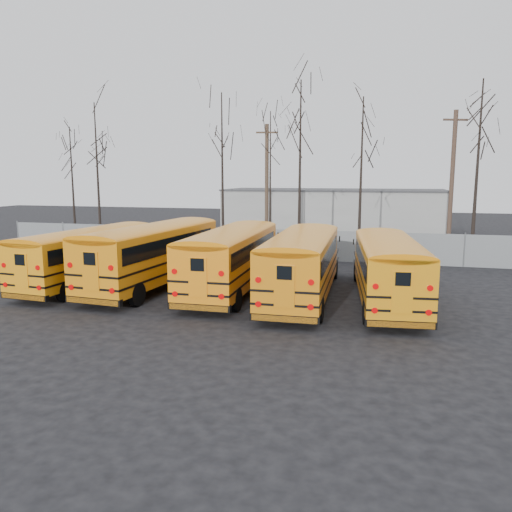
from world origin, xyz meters
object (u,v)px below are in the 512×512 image
(bus_c, at_px, (233,254))
(bus_d, at_px, (303,260))
(bus_b, at_px, (155,250))
(utility_pole_right, at_px, (452,181))
(bus_a, at_px, (91,251))
(bus_e, at_px, (388,264))
(utility_pole_left, at_px, (267,185))

(bus_c, relative_size, bus_d, 1.00)
(bus_b, xyz_separation_m, utility_pole_right, (15.46, 15.27, 3.26))
(bus_a, xyz_separation_m, bus_c, (7.40, 0.43, 0.10))
(bus_c, relative_size, bus_e, 1.04)
(bus_d, xyz_separation_m, utility_pole_left, (-5.44, 16.03, 3.02))
(bus_c, xyz_separation_m, bus_e, (7.20, -0.55, -0.09))
(bus_e, xyz_separation_m, utility_pole_right, (4.26, 15.77, 3.41))
(bus_c, bearing_deg, bus_e, -5.64)
(bus_e, distance_m, utility_pole_right, 16.69)
(bus_b, height_order, bus_d, bus_b)
(bus_b, bearing_deg, bus_e, 2.06)
(utility_pole_right, bearing_deg, bus_c, -148.38)
(bus_c, height_order, bus_e, bus_c)
(bus_b, distance_m, utility_pole_left, 15.79)
(bus_e, bearing_deg, utility_pole_left, 114.08)
(bus_a, bearing_deg, utility_pole_right, 44.24)
(utility_pole_left, bearing_deg, utility_pole_right, -11.80)
(bus_c, bearing_deg, bus_d, -12.59)
(bus_a, height_order, bus_d, bus_d)
(utility_pole_left, bearing_deg, bus_c, -94.10)
(bus_d, bearing_deg, utility_pole_left, 107.09)
(bus_d, bearing_deg, utility_pole_right, 61.75)
(bus_c, bearing_deg, bus_b, 179.47)
(bus_a, distance_m, bus_e, 14.59)
(bus_b, height_order, bus_c, bus_b)
(bus_a, height_order, bus_e, bus_e)
(bus_b, xyz_separation_m, bus_e, (11.20, -0.50, -0.15))
(bus_e, bearing_deg, bus_d, 176.45)
(bus_c, bearing_deg, utility_pole_left, 95.96)
(bus_a, xyz_separation_m, utility_pole_right, (18.86, 15.65, 3.42))
(bus_b, height_order, bus_e, bus_b)
(bus_b, distance_m, bus_e, 11.21)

